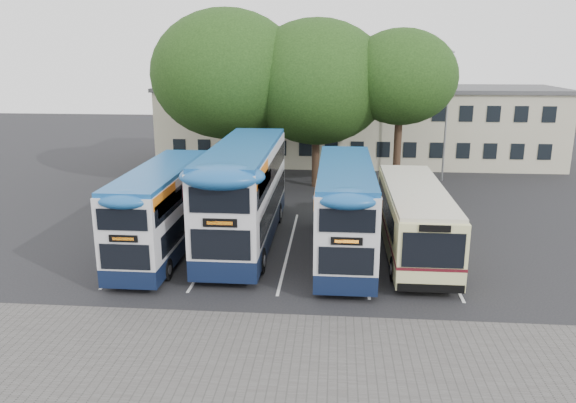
% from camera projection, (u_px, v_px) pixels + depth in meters
% --- Properties ---
extents(ground, '(120.00, 120.00, 0.00)m').
position_uv_depth(ground, '(375.00, 294.00, 21.58)').
color(ground, black).
rests_on(ground, ground).
extents(paving_strip, '(40.00, 6.00, 0.01)m').
position_uv_depth(paving_strip, '(319.00, 361.00, 16.94)').
color(paving_strip, '#595654').
rests_on(paving_strip, ground).
extents(bay_lines, '(14.12, 11.00, 0.01)m').
position_uv_depth(bay_lines, '(289.00, 247.00, 26.70)').
color(bay_lines, silver).
rests_on(bay_lines, ground).
extents(depot_building, '(32.40, 8.40, 6.20)m').
position_uv_depth(depot_building, '(356.00, 124.00, 46.71)').
color(depot_building, beige).
rests_on(depot_building, ground).
extents(lamp_post, '(0.25, 1.05, 9.06)m').
position_uv_depth(lamp_post, '(447.00, 110.00, 38.96)').
color(lamp_post, gray).
rests_on(lamp_post, ground).
extents(tree_left, '(9.96, 9.96, 11.78)m').
position_uv_depth(tree_left, '(227.00, 74.00, 36.96)').
color(tree_left, black).
rests_on(tree_left, ground).
extents(tree_mid, '(9.62, 9.62, 11.15)m').
position_uv_depth(tree_mid, '(317.00, 82.00, 36.85)').
color(tree_mid, black).
rests_on(tree_mid, ground).
extents(tree_right, '(7.12, 7.12, 10.47)m').
position_uv_depth(tree_right, '(401.00, 77.00, 35.53)').
color(tree_right, black).
rests_on(tree_right, ground).
extents(bus_dd_left, '(2.33, 9.62, 4.01)m').
position_uv_depth(bus_dd_left, '(163.00, 207.00, 25.51)').
color(bus_dd_left, '#0D1732').
rests_on(bus_dd_left, ground).
extents(bus_dd_mid, '(2.81, 11.57, 4.83)m').
position_uv_depth(bus_dd_mid, '(245.00, 189.00, 26.76)').
color(bus_dd_mid, '#0D1732').
rests_on(bus_dd_mid, ground).
extents(bus_dd_right, '(2.46, 10.13, 4.22)m').
position_uv_depth(bus_dd_right, '(345.00, 206.00, 25.10)').
color(bus_dd_right, '#0D1732').
rests_on(bus_dd_right, ground).
extents(bus_single, '(2.65, 10.43, 3.11)m').
position_uv_depth(bus_single, '(414.00, 215.00, 25.75)').
color(bus_single, beige).
rests_on(bus_single, ground).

